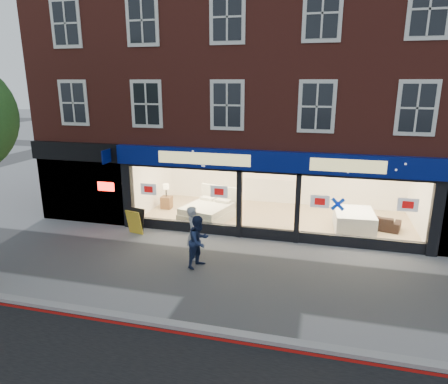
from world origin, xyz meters
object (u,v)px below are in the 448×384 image
at_px(display_bed, 208,211).
at_px(sofa, 374,221).
at_px(mattress_stack, 354,220).
at_px(a_board, 136,221).
at_px(pedestrian_blue, 199,241).
at_px(pedestrian_grey, 194,233).

height_order(display_bed, sofa, display_bed).
relative_size(mattress_stack, a_board, 1.97).
bearing_deg(a_board, mattress_stack, 27.20).
xyz_separation_m(display_bed, mattress_stack, (5.75, 0.18, 0.02)).
bearing_deg(mattress_stack, a_board, -164.16).
height_order(a_board, pedestrian_blue, pedestrian_blue).
bearing_deg(mattress_stack, pedestrian_blue, -138.20).
relative_size(mattress_stack, sofa, 1.02).
xyz_separation_m(display_bed, sofa, (6.55, 0.56, -0.06)).
bearing_deg(mattress_stack, pedestrian_grey, -143.88).
xyz_separation_m(mattress_stack, sofa, (0.79, 0.39, -0.09)).
bearing_deg(mattress_stack, display_bed, -178.23).
xyz_separation_m(sofa, pedestrian_grey, (-5.97, -4.16, 0.51)).
height_order(display_bed, pedestrian_grey, pedestrian_grey).
bearing_deg(a_board, sofa, 28.18).
bearing_deg(a_board, pedestrian_grey, -16.69).
bearing_deg(pedestrian_blue, mattress_stack, -25.57).
xyz_separation_m(mattress_stack, pedestrian_blue, (-4.82, -4.31, 0.37)).
height_order(sofa, pedestrian_blue, pedestrian_blue).
relative_size(a_board, pedestrian_grey, 0.55).
height_order(mattress_stack, a_board, a_board).
xyz_separation_m(sofa, a_board, (-8.79, -2.66, 0.11)).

